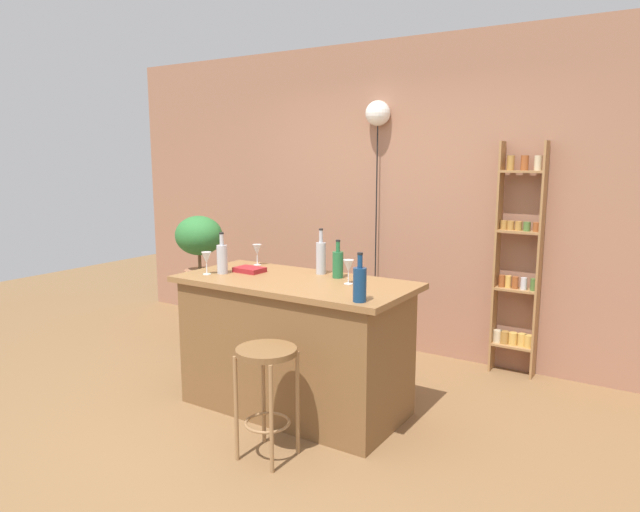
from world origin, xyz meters
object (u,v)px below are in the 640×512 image
(potted_plant, at_px, (199,247))
(wine_glass_center, at_px, (257,250))
(plant_stool, at_px, (202,321))
(cookbook, at_px, (250,270))
(bottle_soda_blue, at_px, (222,258))
(pendant_globe_light, at_px, (378,117))
(bottle_sauce_amber, at_px, (321,257))
(wine_glass_left, at_px, (348,267))
(bar_stool, at_px, (267,376))
(bottle_vinegar, at_px, (360,283))
(wine_glass_right, at_px, (206,258))
(bottle_olive_oil, at_px, (338,264))
(spice_shelf, at_px, (517,265))

(potted_plant, height_order, wine_glass_center, potted_plant)
(wine_glass_center, bearing_deg, plant_stool, 160.28)
(wine_glass_center, xyz_separation_m, cookbook, (0.13, -0.25, -0.10))
(bottle_soda_blue, distance_m, pendant_globe_light, 2.01)
(plant_stool, distance_m, pendant_globe_light, 2.49)
(bottle_sauce_amber, bearing_deg, cookbook, -154.62)
(potted_plant, height_order, wine_glass_left, potted_plant)
(pendant_globe_light, bearing_deg, wine_glass_center, -107.64)
(bottle_sauce_amber, distance_m, bottle_soda_blue, 0.72)
(wine_glass_center, bearing_deg, wine_glass_left, -12.61)
(bar_stool, xyz_separation_m, bottle_soda_blue, (-0.82, 0.55, 0.54))
(bottle_vinegar, height_order, wine_glass_right, bottle_vinegar)
(cookbook, relative_size, pendant_globe_light, 0.09)
(bar_stool, bearing_deg, bottle_sauce_amber, 102.71)
(bottle_olive_oil, relative_size, wine_glass_right, 1.64)
(spice_shelf, distance_m, bottle_sauce_amber, 1.66)
(wine_glass_center, bearing_deg, potted_plant, 160.28)
(wine_glass_left, relative_size, wine_glass_right, 1.00)
(bottle_soda_blue, relative_size, wine_glass_right, 1.84)
(spice_shelf, height_order, wine_glass_right, spice_shelf)
(bottle_olive_oil, bearing_deg, wine_glass_right, -154.54)
(bottle_olive_oil, relative_size, wine_glass_left, 1.64)
(bottle_sauce_amber, bearing_deg, bottle_vinegar, -41.85)
(pendant_globe_light, bearing_deg, cookbook, -100.25)
(bar_stool, bearing_deg, wine_glass_left, 80.01)
(plant_stool, bearing_deg, bottle_vinegar, -22.95)
(bar_stool, height_order, wine_glass_left, wine_glass_left)
(spice_shelf, relative_size, potted_plant, 2.52)
(plant_stool, relative_size, pendant_globe_light, 0.22)
(potted_plant, distance_m, cookbook, 1.24)
(bottle_vinegar, relative_size, bottle_sauce_amber, 0.88)
(wine_glass_center, bearing_deg, bar_stool, -49.20)
(potted_plant, xyz_separation_m, cookbook, (1.08, -0.59, -0.00))
(wine_glass_left, bearing_deg, spice_shelf, 62.36)
(bottle_sauce_amber, relative_size, wine_glass_center, 2.02)
(spice_shelf, height_order, bottle_vinegar, spice_shelf)
(bottle_olive_oil, xyz_separation_m, pendant_globe_light, (-0.38, 1.33, 1.09))
(potted_plant, relative_size, wine_glass_center, 4.60)
(wine_glass_center, distance_m, wine_glass_right, 0.49)
(plant_stool, xyz_separation_m, bottle_soda_blue, (0.95, -0.74, 0.81))
(plant_stool, xyz_separation_m, bottle_vinegar, (2.19, -0.93, 0.80))
(spice_shelf, xyz_separation_m, wine_glass_right, (-1.77, -1.70, 0.14))
(bottle_vinegar, xyz_separation_m, wine_glass_right, (-1.31, 0.10, 0.01))
(bottle_sauce_amber, bearing_deg, bar_stool, -77.29)
(bar_stool, distance_m, pendant_globe_light, 2.76)
(bottle_sauce_amber, relative_size, bottle_olive_oil, 1.23)
(plant_stool, relative_size, bottle_vinegar, 1.68)
(bottle_sauce_amber, bearing_deg, spice_shelf, 48.87)
(bottle_soda_blue, bearing_deg, wine_glass_center, 89.22)
(spice_shelf, xyz_separation_m, bottle_olive_oil, (-0.91, -1.30, 0.12))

